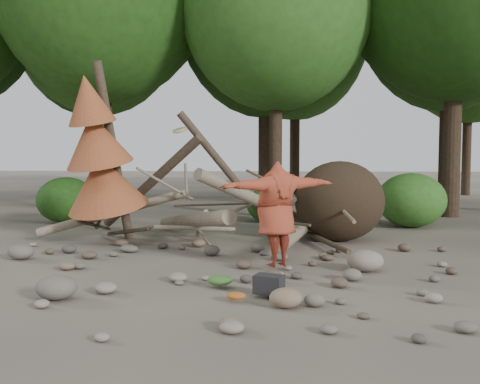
{
  "coord_description": "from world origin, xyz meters",
  "views": [
    {
      "loc": [
        1.07,
        -8.95,
        2.13
      ],
      "look_at": [
        0.34,
        1.5,
        1.4
      ],
      "focal_mm": 40.0,
      "sensor_mm": 36.0,
      "label": 1
    }
  ],
  "objects": [
    {
      "name": "dead_conifer",
      "position": [
        -3.12,
        3.37,
        2.11
      ],
      "size": [
        2.06,
        2.16,
        4.35
      ],
      "color": "#4C3F30",
      "rests_on": "ground"
    },
    {
      "name": "boulder_mid_left",
      "position": [
        -4.14,
        1.48,
        0.16
      ],
      "size": [
        0.53,
        0.48,
        0.32
      ],
      "primitive_type": "ellipsoid",
      "color": "#685F58",
      "rests_on": "ground"
    },
    {
      "name": "frisbee_thrower",
      "position": [
        1.05,
        0.84,
        1.05
      ],
      "size": [
        3.16,
        1.77,
        2.59
      ],
      "color": "#993722",
      "rests_on": "ground"
    },
    {
      "name": "bush_mid",
      "position": [
        0.8,
        7.8,
        0.56
      ],
      "size": [
        1.4,
        1.4,
        1.12
      ],
      "primitive_type": "ellipsoid",
      "color": "#2B5E1B",
      "rests_on": "ground"
    },
    {
      "name": "bush_right",
      "position": [
        5.0,
        7.0,
        0.8
      ],
      "size": [
        2.0,
        2.0,
        1.6
      ],
      "primitive_type": "ellipsoid",
      "color": "#357022",
      "rests_on": "ground"
    },
    {
      "name": "backpack",
      "position": [
        0.95,
        -1.09,
        0.14
      ],
      "size": [
        0.49,
        0.41,
        0.28
      ],
      "primitive_type": "cube",
      "rotation": [
        0.0,
        0.0,
        -0.35
      ],
      "color": "black",
      "rests_on": "ground"
    },
    {
      "name": "cloth_orange",
      "position": [
        0.48,
        -1.39,
        0.05
      ],
      "size": [
        0.28,
        0.23,
        0.1
      ],
      "primitive_type": "ellipsoid",
      "color": "#A7521C",
      "rests_on": "ground"
    },
    {
      "name": "cloth_green",
      "position": [
        0.16,
        -0.57,
        0.08
      ],
      "size": [
        0.42,
        0.35,
        0.16
      ],
      "primitive_type": "ellipsoid",
      "color": "#376428",
      "rests_on": "ground"
    },
    {
      "name": "boulder_front_right",
      "position": [
        1.19,
        -1.6,
        0.14
      ],
      "size": [
        0.46,
        0.42,
        0.28
      ],
      "primitive_type": "ellipsoid",
      "color": "#866C53",
      "rests_on": "ground"
    },
    {
      "name": "bush_left",
      "position": [
        -5.5,
        7.2,
        0.72
      ],
      "size": [
        1.8,
        1.8,
        1.44
      ],
      "primitive_type": "ellipsoid",
      "color": "#204A13",
      "rests_on": "ground"
    },
    {
      "name": "ground",
      "position": [
        0.0,
        0.0,
        0.0
      ],
      "size": [
        120.0,
        120.0,
        0.0
      ],
      "primitive_type": "plane",
      "color": "#514C44",
      "rests_on": "ground"
    },
    {
      "name": "deadfall_pile",
      "position": [
        2.02,
        4.24,
        0.95
      ],
      "size": [
        8.55,
        5.24,
        3.3
      ],
      "color": "#332619",
      "rests_on": "ground"
    },
    {
      "name": "boulder_mid_right",
      "position": [
        2.68,
        0.83,
        0.2
      ],
      "size": [
        0.66,
        0.6,
        0.4
      ],
      "primitive_type": "ellipsoid",
      "color": "gray",
      "rests_on": "ground"
    },
    {
      "name": "boulder_front_left",
      "position": [
        -2.17,
        -1.41,
        0.18
      ],
      "size": [
        0.61,
        0.54,
        0.36
      ],
      "primitive_type": "ellipsoid",
      "color": "#676156",
      "rests_on": "ground"
    }
  ]
}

